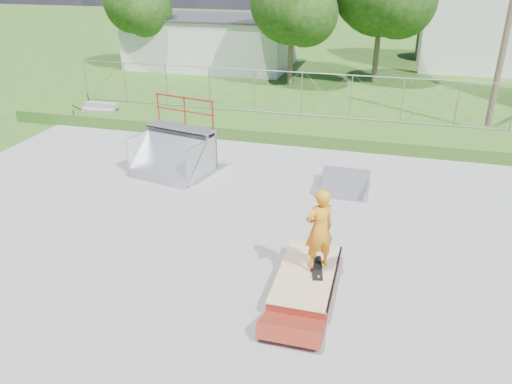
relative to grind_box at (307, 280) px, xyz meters
The scene contains 16 objects.
ground 2.29m from the grind_box, 165.13° to the left, with size 120.00×120.00×0.00m, color #325418.
concrete_pad 2.29m from the grind_box, 165.13° to the left, with size 20.00×16.00×0.04m, color gray.
grass_berm 10.32m from the grind_box, 102.33° to the left, with size 24.00×3.00×0.50m, color #325418.
grind_box is the anchor object (origin of this frame).
quarter_pipe 7.42m from the grind_box, 137.05° to the left, with size 2.35×1.99×2.35m, color #989A9F, non-canonical shape.
flat_bank_ramp 5.14m from the grind_box, 87.38° to the left, with size 1.46×1.56×0.45m, color #989A9F, non-canonical shape.
skateboard 0.33m from the grind_box, 37.50° to the left, with size 0.22×0.80×0.02m, color black.
skater 1.15m from the grind_box, 37.50° to the left, with size 0.65×0.43×1.79m, color orange.
concrete_stairs 14.17m from the grind_box, 139.06° to the left, with size 1.50×1.60×0.80m, color gray, non-canonical shape.
chain_link_fence 11.37m from the grind_box, 101.25° to the left, with size 20.00×0.06×1.80m, color gray, non-canonical shape.
utility_building_flat 24.82m from the grind_box, 114.31° to the left, with size 10.00×6.00×3.00m, color silver.
gable_house 27.68m from the grind_box, 75.66° to the left, with size 8.40×6.08×8.94m.
utility_pole 14.18m from the grind_box, 67.18° to the left, with size 0.24×0.24×8.00m, color brown.
tree_left_near 19.27m from the grind_box, 102.12° to the left, with size 4.76×4.48×6.65m.
tree_left_far 25.04m from the grind_box, 124.37° to the left, with size 4.42×4.16×6.18m.
tree_back_mid 28.81m from the grind_box, 83.96° to the left, with size 4.08×3.84×5.70m.
Camera 1 is at (3.49, -9.45, 6.44)m, focal length 35.00 mm.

